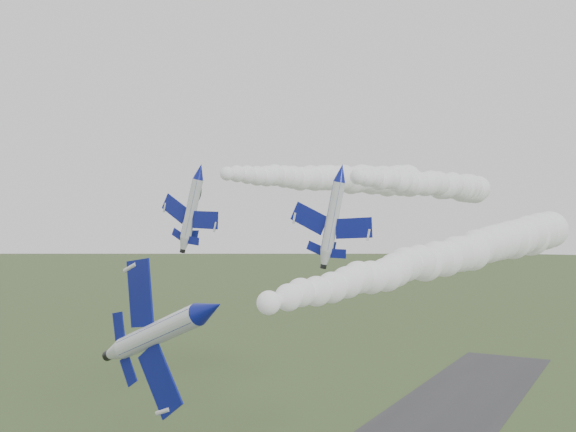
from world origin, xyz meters
name	(u,v)px	position (x,y,z in m)	size (l,w,h in m)	color
jet_lead	(208,309)	(11.40, -7.97, 33.13)	(5.68, 13.73, 10.61)	silver
smoke_trail_jet_lead	(450,256)	(19.10, 23.03, 35.68)	(4.85, 56.46, 4.85)	white
jet_pair_left	(199,171)	(-10.41, 19.82, 45.42)	(9.12, 11.28, 3.52)	silver
smoke_trail_jet_pair_left	(340,179)	(-7.28, 53.80, 46.74)	(5.96, 64.20, 5.96)	white
jet_pair_right	(341,173)	(8.71, 18.98, 44.35)	(9.19, 11.28, 3.22)	silver
smoke_trail_jet_pair_right	(434,184)	(8.72, 52.79, 45.17)	(4.89, 62.46, 4.89)	white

